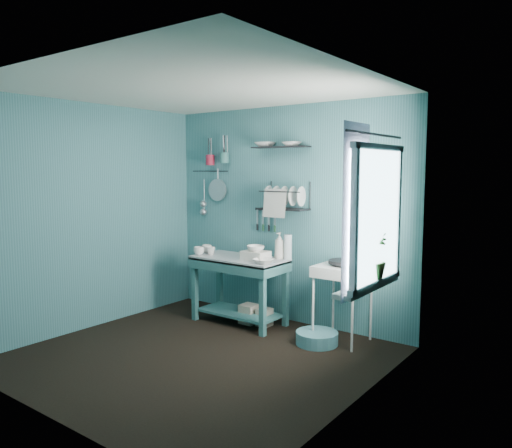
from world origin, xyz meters
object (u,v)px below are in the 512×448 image
Objects in this scene: work_counter at (239,290)px; utensil_cup_magenta at (210,160)px; mug_left at (199,251)px; storage_tin_small at (264,317)px; wash_tub at (256,255)px; utensil_cup_teal at (224,158)px; soap_bottle at (279,246)px; colander at (217,190)px; potted_plant at (371,257)px; storage_tin_large at (249,314)px; dish_rack at (285,196)px; water_bottle at (288,247)px; frying_pan at (343,262)px; floor_basin at (317,338)px; hotplate_stand at (342,304)px; mug_mid at (211,251)px; mug_right at (207,249)px.

utensil_cup_magenta is at bearing 148.91° from work_counter.
mug_left reaches higher than storage_tin_small.
wash_tub is at bearing -116.57° from storage_tin_small.
wash_tub is at bearing -26.20° from utensil_cup_teal.
wash_tub is at bearing -127.69° from soap_bottle.
soap_bottle is at bearing -9.75° from colander.
potted_plant reaches higher than storage_tin_small.
storage_tin_large is at bearing -23.86° from colander.
utensil_cup_magenta reaches higher than dish_rack.
frying_pan is at bearing -6.33° from water_bottle.
storage_tin_small reaches higher than floor_basin.
hotplate_stand is 6.14× the size of utensil_cup_teal.
colander reaches higher than potted_plant.
mug_mid reaches higher than storage_tin_large.
potted_plant reaches higher than water_bottle.
storage_tin_small is (-0.22, -0.14, -0.81)m from water_bottle.
colander is at bearing 143.89° from work_counter.
potted_plant is at bearing -49.56° from frying_pan.
mug_mid reaches higher than frying_pan.
storage_tin_large is (-1.15, -0.09, -0.73)m from frying_pan.
water_bottle is (0.27, 0.24, 0.09)m from wash_tub.
frying_pan is at bearing -7.36° from colander.
utensil_cup_magenta is (-2.00, 0.22, 1.06)m from frying_pan.
colander is (-1.18, 0.17, 0.60)m from water_bottle.
mug_right is 0.44× the size of wash_tub.
storage_tin_small is (-0.95, -0.06, -0.30)m from hotplate_stand.
potted_plant is (1.33, -0.79, 0.14)m from water_bottle.
mug_left is at bearing -177.54° from floor_basin.
frying_pan is at bearing 3.60° from storage_tin_small.
utensil_cup_teal is 0.46× the size of colander.
mug_right is 1.05m from water_bottle.
potted_plant is at bearing -19.56° from storage_tin_large.
colander reaches higher than work_counter.
mug_mid is 0.36× the size of colander.
storage_tin_large is at bearing -175.53° from frying_pan.
hotplate_stand is at bearing -4.19° from soap_bottle.
utensil_cup_teal is (-0.51, 0.36, 1.53)m from work_counter.
utensil_cup_magenta is at bearing 159.44° from wash_tub.
utensil_cup_magenta reaches higher than water_bottle.
floor_basin is at bearing -15.35° from colander.
colander reaches higher than frying_pan.
mug_mid is at bearing -58.04° from colander.
utensil_cup_magenta reaches higher than work_counter.
water_bottle is at bearing 20.81° from mug_left.
frying_pan is at bearing 0.63° from work_counter.
soap_bottle is at bearing 45.00° from storage_tin_small.
soap_bottle is (0.90, 0.36, 0.10)m from mug_left.
storage_tin_large is (0.61, -0.31, -1.81)m from utensil_cup_teal.
mug_mid is at bearing -26.57° from mug_right.
colander is 1.40× the size of storage_tin_small.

